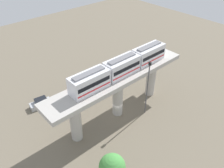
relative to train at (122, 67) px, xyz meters
The scene contains 7 objects.
ground_plane 10.17m from the train, 90.00° to the right, with size 120.00×120.00×0.00m, color #706654.
viaduct 3.80m from the train, 90.00° to the right, with size 5.20×28.85×8.61m.
train is the anchor object (origin of this frame).
parked_car_red 14.48m from the train, behind, with size 2.73×4.50×1.76m.
parked_car_silver 18.52m from the train, 137.34° to the right, with size 2.38×4.41×1.76m.
tree_near_viaduct 16.58m from the train, 48.06° to the right, with size 3.69×3.69×5.14m.
signal_post 6.19m from the train, 43.99° to the left, with size 0.44×0.28×11.21m.
Camera 1 is at (24.70, -23.49, 30.87)m, focal length 37.76 mm.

